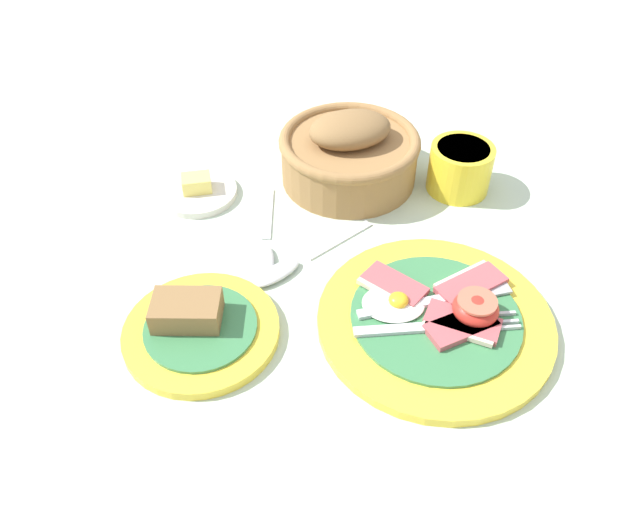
{
  "coord_description": "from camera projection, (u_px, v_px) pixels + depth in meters",
  "views": [
    {
      "loc": [
        -0.07,
        -0.47,
        0.55
      ],
      "look_at": [
        -0.07,
        0.09,
        0.02
      ],
      "focal_mm": 35.0,
      "sensor_mm": 36.0,
      "label": 1
    }
  ],
  "objects": [
    {
      "name": "breakfast_plate",
      "position": [
        437.0,
        317.0,
        0.71
      ],
      "size": [
        0.27,
        0.27,
        0.04
      ],
      "color": "yellow",
      "rests_on": "ground_plane"
    },
    {
      "name": "bread_plate",
      "position": [
        198.0,
        327.0,
        0.7
      ],
      "size": [
        0.18,
        0.18,
        0.05
      ],
      "color": "yellow",
      "rests_on": "ground_plane"
    },
    {
      "name": "bread_basket",
      "position": [
        349.0,
        153.0,
        0.89
      ],
      "size": [
        0.2,
        0.2,
        0.1
      ],
      "color": "olive",
      "rests_on": "ground_plane"
    },
    {
      "name": "teaspoon_near_cup",
      "position": [
        293.0,
        264.0,
        0.78
      ],
      "size": [
        0.16,
        0.14,
        0.01
      ],
      "rotation": [
        0.0,
        0.0,
        3.85
      ],
      "color": "silver",
      "rests_on": "ground_plane"
    },
    {
      "name": "sugar_cup",
      "position": [
        460.0,
        167.0,
        0.88
      ],
      "size": [
        0.09,
        0.09,
        0.07
      ],
      "color": "yellow",
      "rests_on": "ground_plane"
    },
    {
      "name": "teaspoon_by_saucer",
      "position": [
        265.0,
        249.0,
        0.8
      ],
      "size": [
        0.03,
        0.19,
        0.01
      ],
      "rotation": [
        0.0,
        0.0,
        4.74
      ],
      "color": "silver",
      "rests_on": "ground_plane"
    },
    {
      "name": "ground_plane",
      "position": [
        384.0,
        324.0,
        0.71
      ],
      "size": [
        3.0,
        3.0,
        0.0
      ],
      "primitive_type": "plane",
      "color": "#B7CCB7"
    },
    {
      "name": "butter_dish",
      "position": [
        198.0,
        191.0,
        0.88
      ],
      "size": [
        0.11,
        0.11,
        0.03
      ],
      "color": "silver",
      "rests_on": "ground_plane"
    }
  ]
}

